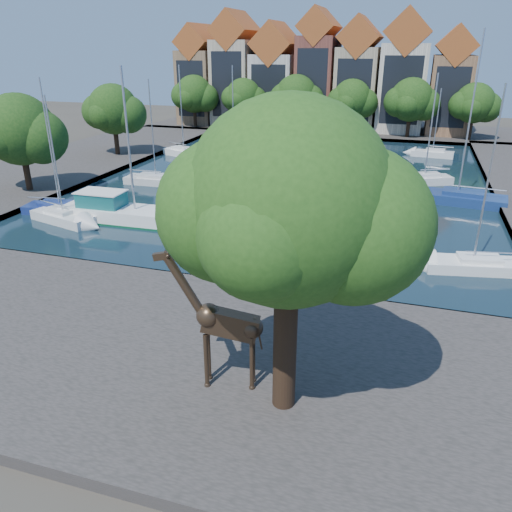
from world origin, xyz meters
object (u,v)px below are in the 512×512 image
(sailboat_left_a, at_px, (63,215))
(motorsailer, at_px, (118,210))
(giraffe_statue, at_px, (222,323))
(plane_tree, at_px, (292,211))
(sailboat_right_a, at_px, (473,262))

(sailboat_left_a, bearing_deg, motorsailer, 21.40)
(giraffe_statue, bearing_deg, plane_tree, -9.75)
(giraffe_statue, height_order, motorsailer, motorsailer)
(sailboat_left_a, bearing_deg, sailboat_right_a, -0.51)
(plane_tree, height_order, sailboat_right_a, plane_tree)
(sailboat_left_a, xyz_separation_m, sailboat_right_a, (28.34, -0.25, -0.03))
(plane_tree, xyz_separation_m, sailboat_right_a, (7.38, 15.19, -7.09))
(plane_tree, bearing_deg, motorsailer, 135.41)
(plane_tree, xyz_separation_m, motorsailer, (-17.17, 16.93, -6.75))
(motorsailer, bearing_deg, plane_tree, -44.59)
(plane_tree, distance_m, giraffe_statue, 5.25)
(sailboat_right_a, bearing_deg, plane_tree, -115.92)
(giraffe_statue, relative_size, sailboat_left_a, 0.58)
(plane_tree, height_order, sailboat_left_a, plane_tree)
(sailboat_left_a, distance_m, sailboat_right_a, 28.34)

